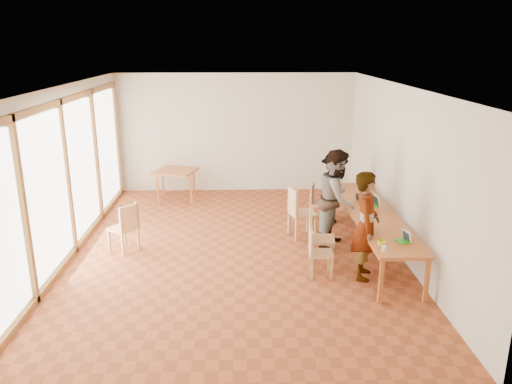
# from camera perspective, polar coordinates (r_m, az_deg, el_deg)

# --- Properties ---
(ground) EXTENTS (8.00, 8.00, 0.00)m
(ground) POSITION_cam_1_polar(r_m,az_deg,el_deg) (9.35, -2.40, -6.69)
(ground) COLOR #9F4B26
(ground) RESTS_ON ground
(wall_back) EXTENTS (6.00, 0.10, 3.00)m
(wall_back) POSITION_cam_1_polar(r_m,az_deg,el_deg) (12.78, -2.35, 6.73)
(wall_back) COLOR beige
(wall_back) RESTS_ON ground
(wall_front) EXTENTS (6.00, 0.10, 3.00)m
(wall_front) POSITION_cam_1_polar(r_m,az_deg,el_deg) (5.09, -2.94, -9.08)
(wall_front) COLOR beige
(wall_front) RESTS_ON ground
(wall_right) EXTENTS (0.10, 8.00, 3.00)m
(wall_right) POSITION_cam_1_polar(r_m,az_deg,el_deg) (9.32, 16.27, 2.31)
(wall_right) COLOR beige
(wall_right) RESTS_ON ground
(window_wall) EXTENTS (0.10, 8.00, 3.00)m
(window_wall) POSITION_cam_1_polar(r_m,az_deg,el_deg) (9.38, -20.92, 1.95)
(window_wall) COLOR white
(window_wall) RESTS_ON ground
(ceiling) EXTENTS (6.00, 8.00, 0.04)m
(ceiling) POSITION_cam_1_polar(r_m,az_deg,el_deg) (8.61, -2.65, 12.09)
(ceiling) COLOR white
(ceiling) RESTS_ON wall_back
(communal_table) EXTENTS (0.80, 4.00, 0.75)m
(communal_table) POSITION_cam_1_polar(r_m,az_deg,el_deg) (9.33, 13.10, -2.56)
(communal_table) COLOR #B15D27
(communal_table) RESTS_ON ground
(side_table) EXTENTS (0.90, 0.90, 0.75)m
(side_table) POSITION_cam_1_polar(r_m,az_deg,el_deg) (12.27, -9.13, 2.15)
(side_table) COLOR #B15D27
(side_table) RESTS_ON ground
(chair_near) EXTENTS (0.39, 0.39, 0.43)m
(chair_near) POSITION_cam_1_polar(r_m,az_deg,el_deg) (8.28, 6.86, -6.30)
(chair_near) COLOR #E1AC70
(chair_near) RESTS_ON ground
(chair_mid) EXTENTS (0.49, 0.49, 0.51)m
(chair_mid) POSITION_cam_1_polar(r_m,az_deg,el_deg) (8.67, 6.86, -4.56)
(chair_mid) COLOR #E1AC70
(chair_mid) RESTS_ON ground
(chair_far) EXTENTS (0.58, 0.58, 0.54)m
(chair_far) POSITION_cam_1_polar(r_m,az_deg,el_deg) (9.78, 4.79, -1.75)
(chair_far) COLOR #E1AC70
(chair_far) RESTS_ON ground
(chair_empty) EXTENTS (0.47, 0.47, 0.43)m
(chair_empty) POSITION_cam_1_polar(r_m,az_deg,el_deg) (10.80, 6.84, -0.74)
(chair_empty) COLOR #E1AC70
(chair_empty) RESTS_ON ground
(chair_spare) EXTENTS (0.61, 0.61, 0.50)m
(chair_spare) POSITION_cam_1_polar(r_m,az_deg,el_deg) (9.37, -14.63, -3.44)
(chair_spare) COLOR #E1AC70
(chair_spare) RESTS_ON ground
(person_near) EXTENTS (0.57, 0.74, 1.79)m
(person_near) POSITION_cam_1_polar(r_m,az_deg,el_deg) (8.21, 12.45, -3.77)
(person_near) COLOR gray
(person_near) RESTS_ON ground
(person_mid) EXTENTS (1.01, 1.11, 1.86)m
(person_mid) POSITION_cam_1_polar(r_m,az_deg,el_deg) (9.38, 9.24, -0.75)
(person_mid) COLOR gray
(person_mid) RESTS_ON ground
(person_far) EXTENTS (0.61, 1.01, 1.53)m
(person_far) POSITION_cam_1_polar(r_m,az_deg,el_deg) (10.72, 8.86, 0.55)
(person_far) COLOR gray
(person_far) RESTS_ON ground
(laptop_near) EXTENTS (0.24, 0.26, 0.18)m
(laptop_near) POSITION_cam_1_polar(r_m,az_deg,el_deg) (8.09, 16.60, -5.12)
(laptop_near) COLOR green
(laptop_near) RESTS_ON communal_table
(laptop_mid) EXTENTS (0.27, 0.30, 0.22)m
(laptop_mid) POSITION_cam_1_polar(r_m,az_deg,el_deg) (9.22, 12.98, -2.06)
(laptop_mid) COLOR green
(laptop_mid) RESTS_ON communal_table
(laptop_far) EXTENTS (0.26, 0.28, 0.21)m
(laptop_far) POSITION_cam_1_polar(r_m,az_deg,el_deg) (9.69, 13.34, -1.19)
(laptop_far) COLOR green
(laptop_far) RESTS_ON communal_table
(yellow_mug) EXTENTS (0.16, 0.16, 0.10)m
(yellow_mug) POSITION_cam_1_polar(r_m,az_deg,el_deg) (7.81, 14.15, -5.70)
(yellow_mug) COLOR #CDC90E
(yellow_mug) RESTS_ON communal_table
(green_bottle) EXTENTS (0.07, 0.07, 0.28)m
(green_bottle) POSITION_cam_1_polar(r_m,az_deg,el_deg) (8.57, 13.02, -2.96)
(green_bottle) COLOR #16691E
(green_bottle) RESTS_ON communal_table
(clear_glass) EXTENTS (0.07, 0.07, 0.09)m
(clear_glass) POSITION_cam_1_polar(r_m,az_deg,el_deg) (7.64, 14.42, -6.31)
(clear_glass) COLOR silver
(clear_glass) RESTS_ON communal_table
(condiment_cup) EXTENTS (0.08, 0.08, 0.06)m
(condiment_cup) POSITION_cam_1_polar(r_m,az_deg,el_deg) (9.29, 13.03, -2.12)
(condiment_cup) COLOR white
(condiment_cup) RESTS_ON communal_table
(pink_phone) EXTENTS (0.05, 0.10, 0.01)m
(pink_phone) POSITION_cam_1_polar(r_m,az_deg,el_deg) (10.05, 11.64, -0.74)
(pink_phone) COLOR #F1456E
(pink_phone) RESTS_ON communal_table
(black_pouch) EXTENTS (0.16, 0.26, 0.09)m
(black_pouch) POSITION_cam_1_polar(r_m,az_deg,el_deg) (10.02, 11.95, -0.59)
(black_pouch) COLOR black
(black_pouch) RESTS_ON communal_table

